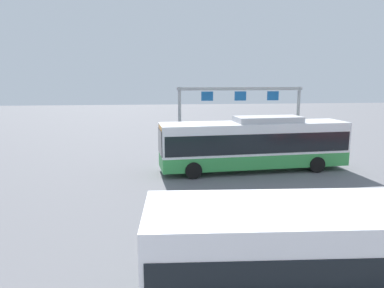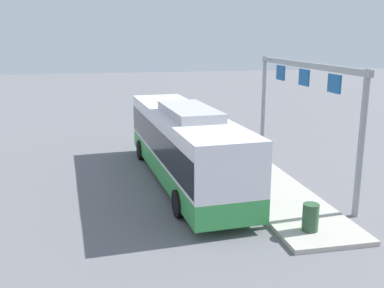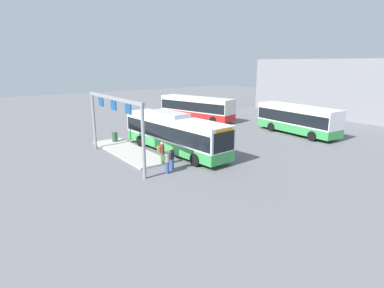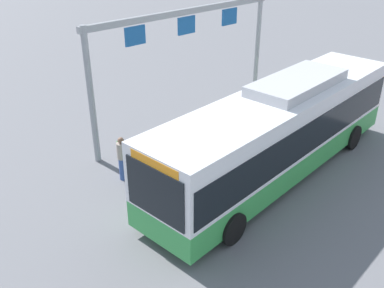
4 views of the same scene
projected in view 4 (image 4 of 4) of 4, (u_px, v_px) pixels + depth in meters
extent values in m
plane|color=slate|center=(275.00, 172.00, 15.92)|extent=(120.00, 120.00, 0.00)
cube|color=#B2ADA3|center=(248.00, 124.00, 19.45)|extent=(10.00, 2.80, 0.16)
cube|color=green|center=(277.00, 154.00, 15.56)|extent=(12.04, 3.37, 0.85)
cube|color=white|center=(281.00, 120.00, 14.93)|extent=(12.04, 3.37, 1.90)
cube|color=black|center=(280.00, 125.00, 15.02)|extent=(11.81, 3.39, 1.20)
cube|color=black|center=(155.00, 193.00, 11.10)|extent=(0.20, 2.12, 1.50)
cube|color=#B7B7BC|center=(298.00, 82.00, 14.98)|extent=(4.28, 2.05, 0.36)
cube|color=orange|center=(155.00, 164.00, 10.75)|extent=(0.25, 1.75, 0.28)
cylinder|color=black|center=(232.00, 228.00, 12.28)|extent=(1.02, 0.37, 1.00)
cylinder|color=black|center=(173.00, 195.00, 13.72)|extent=(1.02, 0.37, 1.00)
cylinder|color=black|center=(352.00, 137.00, 17.40)|extent=(1.02, 0.37, 1.00)
cylinder|color=black|center=(300.00, 120.00, 18.85)|extent=(1.02, 0.37, 1.00)
cylinder|color=#476B4C|center=(174.00, 155.00, 15.93)|extent=(0.34, 0.34, 0.85)
cylinder|color=maroon|center=(174.00, 137.00, 15.59)|extent=(0.41, 0.41, 0.60)
sphere|color=tan|center=(174.00, 127.00, 15.40)|extent=(0.22, 0.22, 0.22)
cube|color=#BF7F1E|center=(171.00, 134.00, 15.78)|extent=(0.31, 0.24, 0.40)
cylinder|color=#334C8C|center=(123.00, 169.00, 15.35)|extent=(0.38, 0.38, 0.85)
cylinder|color=gray|center=(122.00, 151.00, 15.01)|extent=(0.46, 0.46, 0.60)
sphere|color=brown|center=(121.00, 140.00, 14.82)|extent=(0.22, 0.22, 0.22)
cube|color=#4C8447|center=(121.00, 147.00, 15.22)|extent=(0.33, 0.30, 0.40)
cylinder|color=#334C8C|center=(148.00, 171.00, 15.19)|extent=(0.31, 0.31, 0.85)
cylinder|color=black|center=(147.00, 153.00, 14.85)|extent=(0.38, 0.38, 0.60)
sphere|color=#9E755B|center=(146.00, 143.00, 14.66)|extent=(0.22, 0.22, 0.22)
cube|color=#335993|center=(142.00, 150.00, 14.99)|extent=(0.30, 0.21, 0.40)
cylinder|color=gray|center=(257.00, 50.00, 21.17)|extent=(0.24, 0.24, 5.20)
cylinder|color=gray|center=(91.00, 98.00, 15.52)|extent=(0.24, 0.24, 5.20)
cube|color=gray|center=(186.00, 11.00, 17.20)|extent=(9.76, 0.20, 0.24)
cube|color=#144C8C|center=(229.00, 17.00, 19.01)|extent=(0.90, 0.08, 0.70)
cube|color=#144C8C|center=(186.00, 25.00, 17.46)|extent=(0.90, 0.08, 0.70)
cube|color=#144C8C|center=(135.00, 36.00, 15.91)|extent=(0.90, 0.08, 0.70)
cylinder|color=#2D5133|center=(305.00, 95.00, 21.27)|extent=(0.52, 0.52, 0.90)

